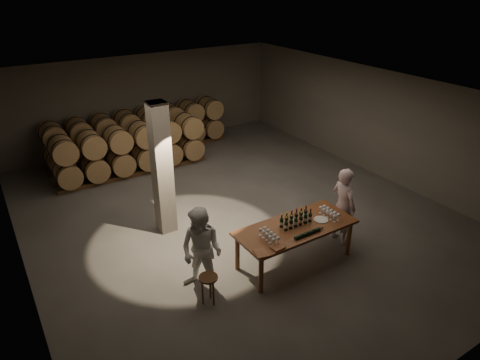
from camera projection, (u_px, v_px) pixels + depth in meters
room at (162, 170)px, 9.82m from camera, size 12.00×12.00×12.00m
tasting_table at (296, 230)px, 9.00m from camera, size 2.60×1.10×0.90m
barrel_stack_back at (139, 131)px, 14.55m from camera, size 6.26×0.95×1.57m
barrel_stack_front at (131, 148)px, 13.11m from camera, size 4.70×0.95×1.57m
bottle_cluster at (296, 220)px, 8.97m from camera, size 0.73×0.23×0.32m
lying_bottles at (308, 233)px, 8.63m from camera, size 0.74×0.07×0.07m
glass_cluster_left at (269, 234)px, 8.45m from camera, size 0.19×0.52×0.17m
glass_cluster_right at (330, 212)px, 9.25m from camera, size 0.19×0.52×0.17m
plate at (321, 220)px, 9.17m from camera, size 0.31×0.31×0.02m
notebook_near at (278, 247)px, 8.24m from camera, size 0.26×0.22×0.03m
notebook_corner at (261, 253)px, 8.07m from camera, size 0.29×0.34×0.03m
pen at (282, 246)px, 8.28m from camera, size 0.13×0.05×0.01m
stool at (208, 281)px, 7.97m from camera, size 0.36×0.36×0.60m
person_man at (343, 206)px, 9.70m from camera, size 0.45×0.68×1.84m
person_woman at (202, 251)px, 8.16m from camera, size 1.04×1.10×1.80m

